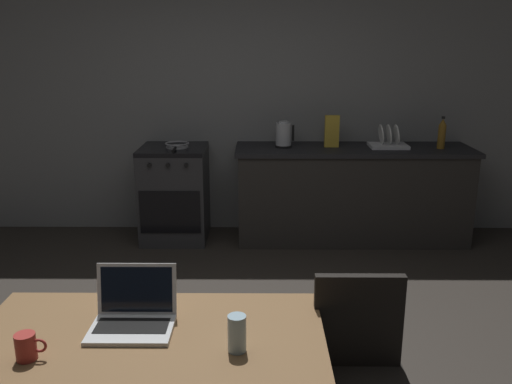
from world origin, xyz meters
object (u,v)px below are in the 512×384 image
at_px(dish_rack, 388,142).
at_px(laptop, 133,316).
at_px(coffee_mug, 26,347).
at_px(chair, 361,369).
at_px(bottle, 442,133).
at_px(cereal_box, 332,131).
at_px(electric_kettle, 284,135).
at_px(stove_oven, 175,193).
at_px(drinking_glass, 237,333).
at_px(dining_table, 147,356).
at_px(frying_pan, 177,145).

bearing_deg(dish_rack, laptop, -119.37).
bearing_deg(coffee_mug, laptop, 35.17).
relative_size(chair, dish_rack, 2.59).
height_order(bottle, cereal_box, same).
xyz_separation_m(laptop, cereal_box, (1.15, 2.99, 0.25)).
height_order(laptop, coffee_mug, laptop).
distance_m(electric_kettle, bottle, 1.42).
bearing_deg(cereal_box, stove_oven, -179.11).
bearing_deg(stove_oven, drinking_glass, -77.10).
xyz_separation_m(electric_kettle, coffee_mug, (-1.04, -3.19, -0.21)).
relative_size(dining_table, bottle, 4.69).
bearing_deg(electric_kettle, chair, -85.97).
xyz_separation_m(dining_table, frying_pan, (-0.33, 3.03, 0.25)).
relative_size(bottle, dish_rack, 0.85).
distance_m(electric_kettle, coffee_mug, 3.37).
bearing_deg(frying_pan, coffee_mug, -91.19).
bearing_deg(frying_pan, dish_rack, 0.90).
bearing_deg(drinking_glass, frying_pan, 102.26).
bearing_deg(electric_kettle, laptop, -103.52).
relative_size(chair, drinking_glass, 6.31).
height_order(coffee_mug, cereal_box, cereal_box).
bearing_deg(drinking_glass, dish_rack, 68.19).
bearing_deg(dish_rack, cereal_box, 177.78).
distance_m(chair, cereal_box, 2.98).
distance_m(stove_oven, dish_rack, 2.03).
relative_size(chair, frying_pan, 2.24).
xyz_separation_m(coffee_mug, dish_rack, (1.99, 3.19, 0.15)).
xyz_separation_m(stove_oven, drinking_glass, (0.72, -3.13, 0.36)).
distance_m(coffee_mug, drinking_glass, 0.74).
bearing_deg(dish_rack, drinking_glass, -111.81).
relative_size(laptop, coffee_mug, 2.86).
bearing_deg(laptop, drinking_glass, -21.39).
distance_m(stove_oven, coffee_mug, 3.21).
relative_size(laptop, drinking_glass, 2.29).
height_order(electric_kettle, coffee_mug, electric_kettle).
height_order(chair, frying_pan, frying_pan).
bearing_deg(drinking_glass, coffee_mug, -175.30).
relative_size(stove_oven, electric_kettle, 3.69).
xyz_separation_m(dining_table, dish_rack, (1.60, 3.06, 0.27)).
height_order(stove_oven, drinking_glass, stove_oven).
xyz_separation_m(laptop, coffee_mug, (-0.32, -0.23, 0.00)).
relative_size(dining_table, drinking_glass, 9.73).
distance_m(drinking_glass, cereal_box, 3.25).
distance_m(coffee_mug, dish_rack, 3.77).
height_order(electric_kettle, drinking_glass, electric_kettle).
relative_size(stove_oven, laptop, 2.76).
relative_size(electric_kettle, cereal_box, 0.83).
distance_m(dining_table, cereal_box, 3.28).
relative_size(cereal_box, dish_rack, 0.85).
bearing_deg(coffee_mug, drinking_glass, 4.70).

